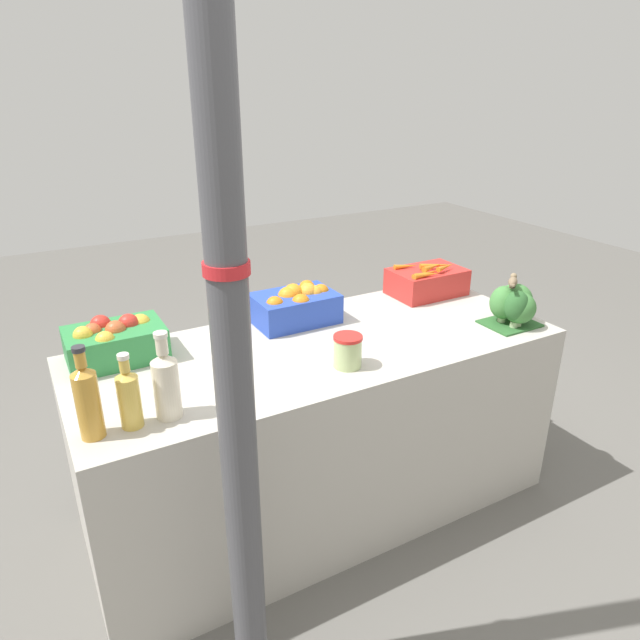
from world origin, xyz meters
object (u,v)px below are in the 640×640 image
(apple_crate, at_px, (115,341))
(orange_crate, at_px, (296,305))
(sparrow_bird, at_px, (513,281))
(support_pole, at_px, (227,281))
(carrot_crate, at_px, (427,281))
(pickle_jar, at_px, (348,351))
(juice_bottle_amber, at_px, (88,400))
(juice_bottle_golden, at_px, (129,397))
(broccoli_pile, at_px, (514,304))
(juice_bottle_cloudy, at_px, (166,383))

(apple_crate, bearing_deg, orange_crate, -0.20)
(sparrow_bird, bearing_deg, support_pole, 154.84)
(carrot_crate, bearing_deg, pickle_jar, -147.74)
(apple_crate, height_order, pickle_jar, apple_crate)
(support_pole, relative_size, juice_bottle_amber, 9.14)
(juice_bottle_golden, bearing_deg, support_pole, -62.52)
(juice_bottle_amber, distance_m, juice_bottle_golden, 0.11)
(juice_bottle_amber, bearing_deg, pickle_jar, 1.14)
(orange_crate, height_order, juice_bottle_golden, juice_bottle_golden)
(apple_crate, xyz_separation_m, juice_bottle_amber, (-0.16, -0.48, 0.05))
(orange_crate, xyz_separation_m, broccoli_pile, (0.78, -0.47, 0.01))
(broccoli_pile, relative_size, juice_bottle_cloudy, 0.78)
(support_pole, relative_size, carrot_crate, 7.63)
(orange_crate, bearing_deg, carrot_crate, -0.10)
(support_pole, xyz_separation_m, pickle_jar, (0.57, 0.39, -0.48))
(orange_crate, height_order, juice_bottle_cloudy, juice_bottle_cloudy)
(juice_bottle_cloudy, bearing_deg, juice_bottle_golden, -180.00)
(orange_crate, height_order, carrot_crate, orange_crate)
(pickle_jar, bearing_deg, carrot_crate, 32.26)
(juice_bottle_golden, bearing_deg, apple_crate, 84.27)
(orange_crate, xyz_separation_m, juice_bottle_cloudy, (-0.68, -0.48, 0.04))
(orange_crate, height_order, pickle_jar, orange_crate)
(broccoli_pile, height_order, sparrow_bird, sparrow_bird)
(broccoli_pile, bearing_deg, carrot_crate, 99.43)
(apple_crate, relative_size, orange_crate, 1.00)
(juice_bottle_amber, distance_m, pickle_jar, 0.88)
(support_pole, bearing_deg, broccoli_pile, 15.42)
(orange_crate, distance_m, juice_bottle_golden, 0.92)
(support_pole, distance_m, pickle_jar, 0.84)
(juice_bottle_golden, relative_size, sparrow_bird, 2.17)
(support_pole, xyz_separation_m, sparrow_bird, (1.36, 0.39, -0.34))
(juice_bottle_cloudy, distance_m, sparrow_bird, 1.45)
(juice_bottle_amber, relative_size, juice_bottle_golden, 1.21)
(apple_crate, distance_m, pickle_jar, 0.85)
(broccoli_pile, relative_size, juice_bottle_golden, 0.92)
(orange_crate, bearing_deg, juice_bottle_cloudy, -144.84)
(orange_crate, distance_m, sparrow_bird, 0.90)
(support_pole, xyz_separation_m, juice_bottle_golden, (-0.19, 0.37, -0.44))
(orange_crate, relative_size, juice_bottle_cloudy, 1.23)
(juice_bottle_golden, bearing_deg, orange_crate, 31.19)
(support_pole, bearing_deg, pickle_jar, 34.45)
(apple_crate, bearing_deg, juice_bottle_cloudy, -82.55)
(juice_bottle_golden, height_order, juice_bottle_cloudy, juice_bottle_cloudy)
(juice_bottle_cloudy, xyz_separation_m, sparrow_bird, (1.44, 0.01, 0.08))
(support_pole, xyz_separation_m, orange_crate, (0.60, 0.85, -0.46))
(orange_crate, relative_size, broccoli_pile, 1.57)
(broccoli_pile, height_order, juice_bottle_amber, juice_bottle_amber)
(sparrow_bird, bearing_deg, orange_crate, 107.56)
(orange_crate, bearing_deg, apple_crate, 179.80)
(broccoli_pile, xyz_separation_m, pickle_jar, (-0.81, 0.01, -0.03))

